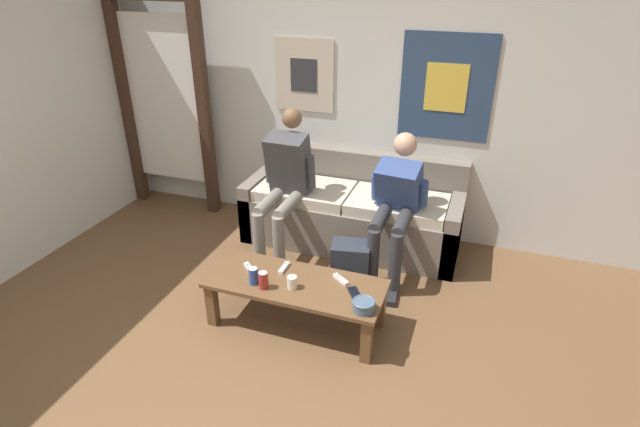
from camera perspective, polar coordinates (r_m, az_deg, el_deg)
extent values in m
plane|color=brown|center=(3.35, -8.84, -18.79)|extent=(18.00, 18.00, 0.00)
cube|color=silver|center=(4.63, 3.67, 13.17)|extent=(10.00, 0.05, 2.55)
cube|color=beige|center=(4.70, -1.85, 15.50)|extent=(0.57, 0.01, 0.66)
cube|color=#2D2D33|center=(4.70, -1.88, 15.49)|extent=(0.25, 0.01, 0.30)
cube|color=navy|center=(4.42, 14.23, 13.76)|extent=(0.76, 0.01, 0.89)
cube|color=gold|center=(4.41, 14.22, 13.75)|extent=(0.34, 0.01, 0.40)
cube|color=#382319|center=(5.59, -21.08, 11.23)|extent=(0.10, 0.10, 2.05)
cube|color=#382319|center=(5.07, -13.05, 10.83)|extent=(0.10, 0.10, 2.05)
cube|color=silver|center=(5.31, -17.29, 12.19)|extent=(0.82, 0.02, 1.64)
cube|color=#70665B|center=(4.81, 4.65, 2.57)|extent=(1.96, 0.13, 0.80)
cube|color=#70665B|center=(4.57, 3.38, -1.23)|extent=(1.96, 0.59, 0.44)
cube|color=#70665B|center=(4.85, -7.08, 1.12)|extent=(0.12, 0.59, 0.56)
cube|color=#70665B|center=(4.42, 14.92, -2.39)|extent=(0.12, 0.59, 0.56)
cube|color=beige|center=(4.58, -1.70, 2.60)|extent=(0.84, 0.55, 0.10)
cube|color=beige|center=(4.37, 8.89, 1.01)|extent=(0.84, 0.55, 0.10)
cube|color=brown|center=(3.54, -2.79, -8.01)|extent=(1.26, 0.50, 0.03)
cube|color=brown|center=(4.00, -9.36, -6.96)|extent=(0.07, 0.07, 0.34)
cube|color=brown|center=(3.66, 6.94, -10.37)|extent=(0.07, 0.07, 0.34)
cube|color=brown|center=(3.73, -12.21, -10.10)|extent=(0.07, 0.07, 0.34)
cube|color=brown|center=(3.37, 5.35, -14.25)|extent=(0.07, 0.07, 0.34)
cylinder|color=gray|center=(4.25, -5.95, 1.17)|extent=(0.11, 0.42, 0.11)
cylinder|color=gray|center=(4.20, -6.97, -3.16)|extent=(0.10, 0.10, 0.51)
cube|color=#232328|center=(4.29, -7.19, -6.57)|extent=(0.11, 0.25, 0.05)
cylinder|color=gray|center=(4.18, -3.71, 0.82)|extent=(0.11, 0.42, 0.11)
cylinder|color=gray|center=(4.13, -4.72, -3.59)|extent=(0.10, 0.10, 0.51)
cube|color=#232328|center=(4.22, -4.97, -7.05)|extent=(0.11, 0.25, 0.05)
cube|color=#3F3F44|center=(4.33, -3.53, 5.61)|extent=(0.35, 0.34, 0.58)
sphere|color=brown|center=(4.28, -3.22, 10.83)|extent=(0.17, 0.17, 0.17)
cylinder|color=#3F3F44|center=(4.42, -5.83, 5.39)|extent=(0.08, 0.11, 0.30)
cylinder|color=#3F3F44|center=(4.28, -1.09, 4.78)|extent=(0.08, 0.11, 0.30)
cylinder|color=#2D2D33|center=(3.98, 6.86, -0.72)|extent=(0.11, 0.37, 0.11)
cylinder|color=#2D2D33|center=(3.95, 6.03, -5.21)|extent=(0.10, 0.10, 0.51)
cube|color=#232328|center=(4.04, 5.61, -8.80)|extent=(0.11, 0.25, 0.05)
cylinder|color=#2D2D33|center=(3.96, 9.39, -1.13)|extent=(0.11, 0.37, 0.11)
cylinder|color=#2D2D33|center=(3.93, 8.59, -5.65)|extent=(0.10, 0.10, 0.51)
cube|color=#232328|center=(4.01, 8.13, -9.26)|extent=(0.11, 0.25, 0.05)
cube|color=#33477F|center=(4.11, 9.06, 3.07)|extent=(0.38, 0.39, 0.47)
sphere|color=tan|center=(4.11, 9.72, 7.80)|extent=(0.19, 0.19, 0.19)
cylinder|color=#33477F|center=(4.17, 6.44, 3.04)|extent=(0.08, 0.12, 0.24)
cylinder|color=#33477F|center=(4.11, 11.70, 2.26)|extent=(0.08, 0.12, 0.24)
cube|color=#282D38|center=(4.02, 3.48, -5.94)|extent=(0.34, 0.28, 0.40)
cube|color=#282D38|center=(3.98, 3.30, -7.81)|extent=(0.22, 0.12, 0.18)
cylinder|color=#475B75|center=(3.26, 5.02, -10.46)|extent=(0.14, 0.14, 0.07)
torus|color=#475B75|center=(3.24, 5.04, -10.02)|extent=(0.15, 0.15, 0.02)
cylinder|color=silver|center=(3.45, -3.21, -7.85)|extent=(0.07, 0.07, 0.09)
cylinder|color=black|center=(3.42, -3.23, -7.15)|extent=(0.00, 0.00, 0.01)
cylinder|color=#28479E|center=(3.51, -7.61, -7.09)|extent=(0.07, 0.07, 0.12)
cylinder|color=silver|center=(3.47, -7.67, -6.24)|extent=(0.06, 0.06, 0.00)
cylinder|color=maroon|center=(3.46, -6.49, -7.60)|extent=(0.07, 0.07, 0.12)
cylinder|color=silver|center=(3.42, -6.54, -6.74)|extent=(0.06, 0.06, 0.00)
cube|color=white|center=(3.68, -8.07, -6.21)|extent=(0.13, 0.12, 0.02)
cylinder|color=#333842|center=(3.70, -8.27, -5.78)|extent=(0.01, 0.01, 0.00)
cube|color=white|center=(3.53, 2.39, -7.52)|extent=(0.14, 0.11, 0.02)
cylinder|color=#333842|center=(3.55, 2.08, -7.10)|extent=(0.01, 0.01, 0.00)
cube|color=white|center=(3.66, -4.14, -6.20)|extent=(0.03, 0.14, 0.02)
cylinder|color=#333842|center=(3.68, -3.94, -5.76)|extent=(0.01, 0.01, 0.00)
cube|color=black|center=(3.42, 3.94, -9.02)|extent=(0.13, 0.15, 0.01)
cube|color=black|center=(3.42, 3.94, -8.94)|extent=(0.12, 0.14, 0.00)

